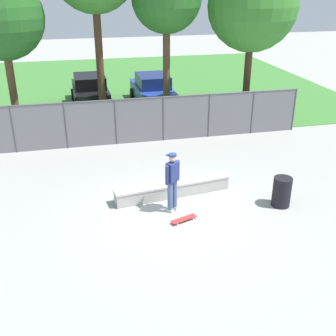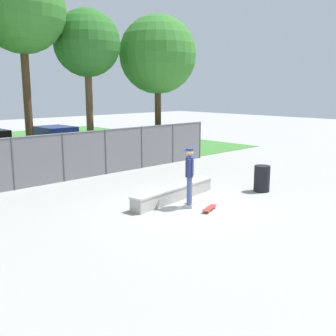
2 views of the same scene
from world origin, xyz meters
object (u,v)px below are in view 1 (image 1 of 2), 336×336
object	(u,v)px
car_black	(90,90)
trash_bin	(282,192)
concrete_ledge	(173,189)
skateboard	(184,219)
skateboarder	(172,180)
tree_near_left	(1,18)
tree_far	(253,6)
car_blue	(153,89)

from	to	relation	value
car_black	trash_bin	bearing A→B (deg)	-68.09
trash_bin	car_black	bearing A→B (deg)	111.91
concrete_ledge	skateboard	xyz separation A→B (m)	(-0.05, -1.57, -0.17)
skateboard	concrete_ledge	bearing A→B (deg)	88.34
skateboarder	concrete_ledge	bearing A→B (deg)	75.69
skateboarder	trash_bin	xyz separation A→B (m)	(3.31, -0.43, -0.57)
tree_near_left	car_black	world-z (taller)	tree_near_left
tree_near_left	tree_far	distance (m)	10.22
skateboarder	skateboard	bearing A→B (deg)	-74.56
concrete_ledge	tree_far	distance (m)	9.40
tree_near_left	skateboarder	bearing A→B (deg)	-56.04
skateboarder	car_blue	world-z (taller)	skateboarder
skateboarder	tree_near_left	world-z (taller)	tree_near_left
skateboarder	tree_far	size ratio (longest dim) A/B	0.26
tree_far	trash_bin	distance (m)	9.14
skateboard	tree_near_left	bearing A→B (deg)	122.66
concrete_ledge	tree_near_left	distance (m)	9.63
car_black	trash_bin	size ratio (longest dim) A/B	4.55
tree_near_left	car_black	size ratio (longest dim) A/B	1.56
concrete_ledge	tree_far	bearing A→B (deg)	51.40
tree_near_left	car_blue	world-z (taller)	tree_near_left
skateboard	car_blue	distance (m)	12.16
car_black	skateboarder	bearing A→B (deg)	-81.94
skateboard	trash_bin	world-z (taller)	trash_bin
car_blue	tree_far	bearing A→B (deg)	-50.01
tree_near_left	trash_bin	bearing A→B (deg)	-43.46
car_black	car_blue	bearing A→B (deg)	-10.91
car_black	trash_bin	world-z (taller)	car_black
skateboard	tree_far	xyz separation A→B (m)	(5.00, 7.78, 5.19)
concrete_ledge	car_black	distance (m)	11.30
car_black	car_blue	distance (m)	3.37
skateboard	tree_far	size ratio (longest dim) A/B	0.11
concrete_ledge	skateboarder	distance (m)	1.22
car_blue	trash_bin	bearing A→B (deg)	-81.81
skateboarder	car_blue	bearing A→B (deg)	81.97
tree_far	car_black	distance (m)	9.55
skateboard	tree_far	bearing A→B (deg)	57.24
car_blue	tree_near_left	bearing A→B (deg)	-149.40
skateboard	car_black	size ratio (longest dim) A/B	0.19
concrete_ledge	car_black	size ratio (longest dim) A/B	0.90
tree_far	car_blue	xyz separation A→B (m)	(-3.58, 4.27, -4.42)
concrete_ledge	skateboard	world-z (taller)	concrete_ledge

